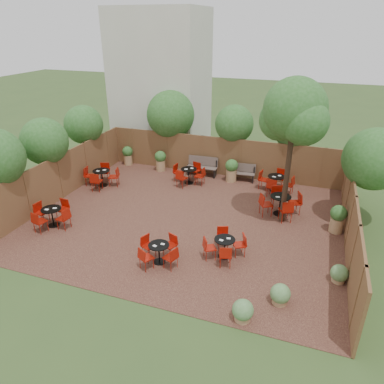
% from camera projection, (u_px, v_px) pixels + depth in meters
% --- Properties ---
extents(ground, '(80.00, 80.00, 0.00)m').
position_uv_depth(ground, '(187.00, 219.00, 14.61)').
color(ground, '#354F23').
rests_on(ground, ground).
extents(courtyard_paving, '(12.00, 10.00, 0.02)m').
position_uv_depth(courtyard_paving, '(187.00, 219.00, 14.61)').
color(courtyard_paving, '#341915').
rests_on(courtyard_paving, ground).
extents(fence_back, '(12.00, 0.08, 2.00)m').
position_uv_depth(fence_back, '(220.00, 156.00, 18.45)').
color(fence_back, '#52381E').
rests_on(fence_back, ground).
extents(fence_left, '(0.08, 10.00, 2.00)m').
position_uv_depth(fence_left, '(60.00, 177.00, 15.98)').
color(fence_left, '#52381E').
rests_on(fence_left, ground).
extents(fence_right, '(0.08, 10.00, 2.00)m').
position_uv_depth(fence_right, '(351.00, 222.00, 12.39)').
color(fence_right, '#52381E').
rests_on(fence_right, ground).
extents(neighbour_building, '(5.00, 4.00, 8.00)m').
position_uv_depth(neighbour_building, '(161.00, 83.00, 21.07)').
color(neighbour_building, beige).
rests_on(neighbour_building, ground).
extents(overhang_foliage, '(15.57, 10.59, 2.54)m').
position_uv_depth(overhang_foliage, '(181.00, 133.00, 16.40)').
color(overhang_foliage, '#26591C').
rests_on(overhang_foliage, ground).
extents(courtyard_tree, '(2.50, 2.40, 5.59)m').
position_uv_depth(courtyard_tree, '(294.00, 114.00, 12.65)').
color(courtyard_tree, black).
rests_on(courtyard_tree, courtyard_paving).
extents(park_bench_left, '(1.58, 0.57, 0.96)m').
position_uv_depth(park_bench_left, '(202.00, 166.00, 18.60)').
color(park_bench_left, brown).
rests_on(park_bench_left, courtyard_paving).
extents(park_bench_right, '(1.40, 0.56, 0.85)m').
position_uv_depth(park_bench_right, '(241.00, 172.00, 18.00)').
color(park_bench_right, brown).
rests_on(park_bench_right, courtyard_paving).
extents(bistro_tables, '(10.15, 8.37, 0.94)m').
position_uv_depth(bistro_tables, '(188.00, 199.00, 15.22)').
color(bistro_tables, black).
rests_on(bistro_tables, courtyard_paving).
extents(planters, '(11.45, 4.35, 1.14)m').
position_uv_depth(planters, '(208.00, 173.00, 17.48)').
color(planters, '#9A754D').
rests_on(planters, courtyard_paving).
extents(low_shrubs, '(3.00, 3.08, 0.62)m').
position_uv_depth(low_shrubs, '(286.00, 294.00, 10.15)').
color(low_shrubs, '#9A754D').
rests_on(low_shrubs, courtyard_paving).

